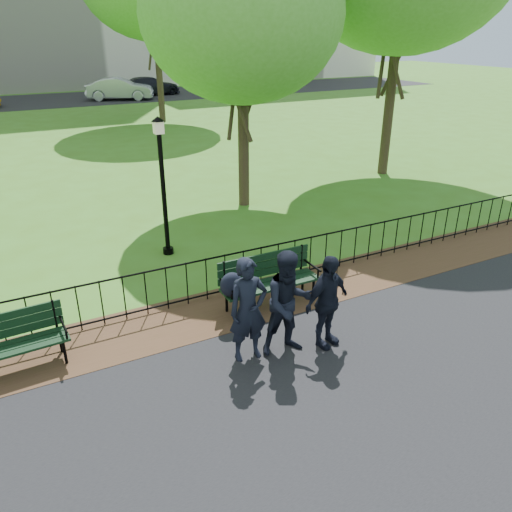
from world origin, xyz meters
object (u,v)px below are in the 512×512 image
park_bench_main (254,279)px  person_left (248,310)px  person_mid (289,303)px  lamppost (163,183)px  sedan_dark (150,86)px  tree_near_e (242,14)px  sedan_silver (120,89)px  park_bench_left_a (4,339)px  person_right (327,302)px

park_bench_main → person_left: 1.50m
park_bench_main → person_mid: 1.45m
lamppost → sedan_dark: (8.59, 30.10, -1.03)m
tree_near_e → sedan_silver: size_ratio=1.57×
sedan_silver → sedan_dark: sedan_silver is taller
tree_near_e → person_mid: tree_near_e is taller
park_bench_main → sedan_dark: 34.32m
park_bench_left_a → person_left: size_ratio=1.05×
person_left → person_mid: (0.65, -0.16, 0.02)m
person_mid → sedan_dark: person_mid is taller
person_left → person_right: person_left is taller
lamppost → person_right: size_ratio=1.96×
person_mid → sedan_silver: person_mid is taller
tree_near_e → person_right: 8.75m
lamppost → sedan_silver: bearing=78.5°
lamppost → person_mid: lamppost is taller
sedan_silver → sedan_dark: 3.36m
person_mid → sedan_silver: size_ratio=0.37×
park_bench_main → sedan_silver: 31.97m
sedan_dark → sedan_silver: bearing=115.9°
park_bench_main → person_left: bearing=-120.8°
park_bench_left_a → tree_near_e: bearing=36.2°
sedan_silver → person_mid: bearing=-167.6°
park_bench_left_a → sedan_silver: bearing=70.4°
person_mid → sedan_silver: (5.28, 32.98, -0.10)m
park_bench_left_a → lamppost: bearing=38.0°
person_right → sedan_dark: person_right is taller
park_bench_main → lamppost: bearing=100.6°
tree_near_e → person_mid: bearing=-110.9°
person_mid → person_right: size_ratio=1.10×
lamppost → person_mid: (0.49, -4.71, -0.84)m
park_bench_left_a → sedan_dark: size_ratio=0.38×
park_bench_left_a → person_right: person_right is taller
park_bench_left_a → sedan_dark: bearing=66.9°
lamppost → park_bench_left_a: bearing=-139.1°
park_bench_left_a → sedan_silver: 32.78m
sedan_dark → lamppost: bearing=157.0°
park_bench_left_a → person_right: bearing=-22.5°
park_bench_main → park_bench_left_a: bearing=178.2°
person_mid → lamppost: bearing=104.1°
lamppost → person_right: 5.05m
lamppost → sedan_silver: lamppost is taller
tree_near_e → person_right: size_ratio=4.62×
person_right → park_bench_main: bearing=95.1°
person_left → sedan_dark: bearing=79.7°
park_bench_left_a → sedan_dark: sedan_dark is taller
tree_near_e → sedan_dark: tree_near_e is taller
park_bench_left_a → sedan_dark: 35.41m
person_right → park_bench_left_a: bearing=146.4°
park_bench_main → tree_near_e: size_ratio=0.27×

